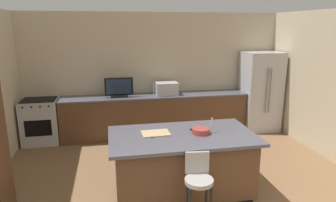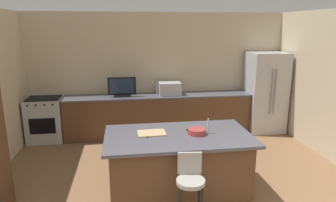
% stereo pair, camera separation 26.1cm
% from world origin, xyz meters
% --- Properties ---
extents(wall_back, '(6.34, 0.12, 2.72)m').
position_xyz_m(wall_back, '(0.00, 5.07, 1.36)').
color(wall_back, beige).
rests_on(wall_back, ground_plane).
extents(counter_back, '(4.13, 0.62, 0.93)m').
position_xyz_m(counter_back, '(-0.05, 4.69, 0.47)').
color(counter_back, brown).
rests_on(counter_back, ground_plane).
extents(kitchen_island, '(2.06, 1.15, 0.93)m').
position_xyz_m(kitchen_island, '(-0.06, 2.14, 0.48)').
color(kitchen_island, black).
rests_on(kitchen_island, ground_plane).
extents(refrigerator, '(0.84, 0.76, 1.84)m').
position_xyz_m(refrigerator, '(2.44, 4.63, 0.92)').
color(refrigerator, '#B7BABF').
rests_on(refrigerator, ground_plane).
extents(range_oven, '(0.74, 0.63, 0.95)m').
position_xyz_m(range_oven, '(-2.49, 4.69, 0.47)').
color(range_oven, '#B7BABF').
rests_on(range_oven, ground_plane).
extents(microwave, '(0.48, 0.36, 0.28)m').
position_xyz_m(microwave, '(0.21, 4.69, 1.07)').
color(microwave, '#B7BABF').
rests_on(microwave, counter_back).
extents(tv_monitor, '(0.60, 0.16, 0.43)m').
position_xyz_m(tv_monitor, '(-0.84, 4.64, 1.13)').
color(tv_monitor, black).
rests_on(tv_monitor, counter_back).
extents(sink_faucet_back, '(0.02, 0.02, 0.24)m').
position_xyz_m(sink_faucet_back, '(-0.07, 4.79, 1.05)').
color(sink_faucet_back, '#B2B2B7').
rests_on(sink_faucet_back, counter_back).
extents(sink_faucet_island, '(0.02, 0.02, 0.22)m').
position_xyz_m(sink_faucet_island, '(0.37, 2.14, 1.04)').
color(sink_faucet_island, '#B2B2B7').
rests_on(sink_faucet_island, kitchen_island).
extents(bar_stool_center, '(0.34, 0.35, 0.95)m').
position_xyz_m(bar_stool_center, '(-0.05, 1.36, 0.57)').
color(bar_stool_center, gray).
rests_on(bar_stool_center, ground_plane).
extents(fruit_bowl, '(0.25, 0.25, 0.08)m').
position_xyz_m(fruit_bowl, '(0.21, 2.13, 0.97)').
color(fruit_bowl, '#993833').
rests_on(fruit_bowl, kitchen_island).
extents(cell_phone, '(0.13, 0.17, 0.01)m').
position_xyz_m(cell_phone, '(-0.51, 2.17, 0.93)').
color(cell_phone, black).
rests_on(cell_phone, kitchen_island).
extents(tv_remote, '(0.14, 0.16, 0.02)m').
position_xyz_m(tv_remote, '(0.16, 2.25, 0.94)').
color(tv_remote, black).
rests_on(tv_remote, kitchen_island).
extents(cutting_board, '(0.40, 0.29, 0.02)m').
position_xyz_m(cutting_board, '(-0.42, 2.24, 0.94)').
color(cutting_board, tan).
rests_on(cutting_board, kitchen_island).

